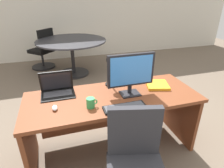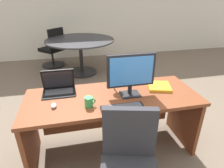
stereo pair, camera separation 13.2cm
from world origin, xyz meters
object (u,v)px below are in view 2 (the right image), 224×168
object	(u,v)px
book	(159,86)
mouse	(54,105)
laptop	(59,85)
monitor	(131,72)
meeting_table	(80,48)
meeting_chair_near	(54,51)
desk	(112,110)
coffee_mug	(89,102)
desk_lamp	(112,64)
keyboard	(122,108)

from	to	relation	value
book	mouse	bearing A→B (deg)	-171.64
laptop	monitor	bearing A→B (deg)	-19.15
meeting_table	meeting_chair_near	bearing A→B (deg)	135.80
desk	meeting_table	bearing A→B (deg)	93.87
coffee_mug	book	bearing A→B (deg)	15.32
desk	coffee_mug	bearing A→B (deg)	-142.86
monitor	meeting_table	world-z (taller)	monitor
desk	mouse	world-z (taller)	mouse
monitor	laptop	world-z (taller)	monitor
mouse	desk_lamp	xyz separation A→B (m)	(0.63, 0.33, 0.24)
desk_lamp	meeting_table	size ratio (longest dim) A/B	0.25
desk_lamp	meeting_chair_near	bearing A→B (deg)	106.42
mouse	desk_lamp	bearing A→B (deg)	27.33
keyboard	desk	bearing A→B (deg)	96.39
monitor	coffee_mug	world-z (taller)	monitor
meeting_table	book	bearing A→B (deg)	-73.57
meeting_chair_near	coffee_mug	bearing A→B (deg)	-80.58
book	meeting_table	xyz separation A→B (m)	(-0.72, 2.43, -0.14)
desk	laptop	xyz separation A→B (m)	(-0.54, 0.19, 0.28)
mouse	meeting_table	xyz separation A→B (m)	(0.42, 2.59, -0.15)
mouse	monitor	bearing A→B (deg)	5.65
mouse	meeting_chair_near	xyz separation A→B (m)	(-0.22, 3.21, -0.35)
meeting_chair_near	laptop	bearing A→B (deg)	-84.87
mouse	book	size ratio (longest dim) A/B	0.28
meeting_table	laptop	bearing A→B (deg)	-99.43
keyboard	monitor	bearing A→B (deg)	58.25
laptop	desk_lamp	world-z (taller)	desk_lamp
desk	meeting_chair_near	bearing A→B (deg)	104.62
keyboard	meeting_chair_near	world-z (taller)	meeting_chair_near
meeting_chair_near	meeting_table	bearing A→B (deg)	-44.20
desk	meeting_table	xyz separation A→B (m)	(-0.17, 2.45, 0.08)
meeting_table	desk_lamp	bearing A→B (deg)	-84.59
desk	laptop	world-z (taller)	laptop
laptop	meeting_chair_near	size ratio (longest dim) A/B	0.36
desk_lamp	meeting_table	bearing A→B (deg)	95.41
monitor	meeting_chair_near	distance (m)	3.34
monitor	book	distance (m)	0.45
monitor	desk_lamp	world-z (taller)	monitor
book	meeting_table	size ratio (longest dim) A/B	0.20
coffee_mug	meeting_table	bearing A→B (deg)	87.98
desk	laptop	distance (m)	0.64
laptop	meeting_chair_near	distance (m)	2.92
book	coffee_mug	xyz separation A→B (m)	(-0.81, -0.22, 0.03)
desk	coffee_mug	xyz separation A→B (m)	(-0.26, -0.20, 0.25)
monitor	book	world-z (taller)	monitor
desk_lamp	coffee_mug	bearing A→B (deg)	-128.94
coffee_mug	meeting_chair_near	xyz separation A→B (m)	(-0.54, 3.26, -0.38)
keyboard	meeting_table	bearing A→B (deg)	94.14
desk	monitor	xyz separation A→B (m)	(0.18, -0.07, 0.46)
mouse	coffee_mug	distance (m)	0.33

